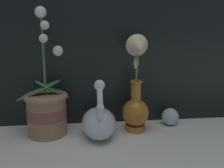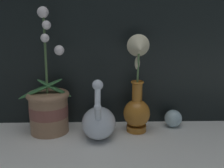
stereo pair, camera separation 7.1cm
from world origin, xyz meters
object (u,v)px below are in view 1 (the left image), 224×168
Objects in this scene: glass_sphere at (170,117)px; swan_figurine at (99,121)px; orchid_potted_plant at (47,108)px; blue_vase at (136,97)px.

swan_figurine is at bearing -165.37° from glass_sphere.
glass_sphere is (0.45, 0.03, -0.06)m from orchid_potted_plant.
swan_figurine is at bearing -167.35° from blue_vase.
orchid_potted_plant is 2.04× the size of swan_figurine.
orchid_potted_plant reaches higher than blue_vase.
glass_sphere is at bearing 16.47° from blue_vase.
blue_vase reaches higher than glass_sphere.
swan_figurine is 0.15m from blue_vase.
blue_vase is 5.29× the size of glass_sphere.
swan_figurine reaches higher than glass_sphere.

